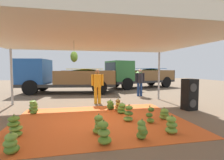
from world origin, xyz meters
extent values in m
plane|color=brown|center=(0.00, 3.00, 0.00)|extent=(40.00, 40.00, 0.00)
cube|color=#E05B23|center=(0.00, 0.00, 0.01)|extent=(5.64, 4.27, 0.01)
cylinder|color=#9EA0A5|center=(-3.80, 3.30, 1.34)|extent=(0.10, 0.10, 2.67)
cylinder|color=#9EA0A5|center=(3.80, 3.30, 1.34)|extent=(0.10, 0.10, 2.67)
cube|color=beige|center=(0.00, 0.00, 2.70)|extent=(8.00, 7.00, 0.06)
cube|color=beige|center=(0.00, -3.47, 2.53)|extent=(8.00, 0.04, 0.28)
cylinder|color=#4C422D|center=(-0.82, 0.32, 2.50)|extent=(0.01, 0.01, 0.34)
ellipsoid|color=#477523|center=(-0.82, 0.32, 2.13)|extent=(0.24, 0.24, 0.36)
ellipsoid|color=#477523|center=(-2.54, 1.85, 0.08)|extent=(0.41, 0.41, 0.14)
ellipsoid|color=#6B9E38|center=(-2.50, 1.89, 0.15)|extent=(0.43, 0.43, 0.14)
ellipsoid|color=#477523|center=(-2.53, 1.87, 0.22)|extent=(0.42, 0.42, 0.14)
ellipsoid|color=#6B9E38|center=(-2.53, 1.91, 0.29)|extent=(0.32, 0.32, 0.14)
ellipsoid|color=#75A83D|center=(-2.54, 1.87, 0.36)|extent=(0.31, 0.31, 0.14)
cylinder|color=olive|center=(-2.52, 1.88, 0.42)|extent=(0.04, 0.04, 0.12)
ellipsoid|color=#996628|center=(0.87, 1.10, 0.07)|extent=(0.28, 0.28, 0.13)
ellipsoid|color=#996628|center=(0.87, 1.09, 0.19)|extent=(0.24, 0.24, 0.13)
ellipsoid|color=gold|center=(0.89, 1.10, 0.31)|extent=(0.28, 0.28, 0.13)
ellipsoid|color=#996628|center=(0.88, 1.10, 0.42)|extent=(0.28, 0.28, 0.13)
cylinder|color=olive|center=(0.89, 1.10, 0.48)|extent=(0.04, 0.04, 0.12)
ellipsoid|color=#518428|center=(-2.38, 1.30, 0.07)|extent=(0.30, 0.30, 0.13)
ellipsoid|color=#6B9E38|center=(-2.34, 1.31, 0.15)|extent=(0.29, 0.29, 0.13)
ellipsoid|color=#518428|center=(-2.37, 1.33, 0.22)|extent=(0.33, 0.33, 0.13)
ellipsoid|color=#75A83D|center=(-2.36, 1.30, 0.30)|extent=(0.31, 0.31, 0.13)
ellipsoid|color=#60932D|center=(-2.34, 1.32, 0.37)|extent=(0.25, 0.25, 0.13)
cylinder|color=olive|center=(-2.35, 1.30, 0.43)|extent=(0.04, 0.04, 0.12)
ellipsoid|color=#6B9E38|center=(1.71, -1.54, 0.09)|extent=(0.39, 0.39, 0.17)
ellipsoid|color=#6B9E38|center=(1.72, -1.53, 0.24)|extent=(0.41, 0.41, 0.17)
ellipsoid|color=#75A83D|center=(1.71, -1.52, 0.39)|extent=(0.36, 0.36, 0.17)
cylinder|color=olive|center=(1.71, -1.54, 0.45)|extent=(0.04, 0.04, 0.12)
ellipsoid|color=#60932D|center=(-0.20, -1.16, 0.09)|extent=(0.36, 0.36, 0.17)
ellipsoid|color=#6B9E38|center=(-0.16, -1.15, 0.20)|extent=(0.37, 0.37, 0.17)
ellipsoid|color=#75A83D|center=(-0.16, -1.11, 0.31)|extent=(0.34, 0.34, 0.17)
ellipsoid|color=#6B9E38|center=(-0.19, -1.15, 0.42)|extent=(0.32, 0.32, 0.17)
cylinder|color=olive|center=(-0.18, -1.13, 0.48)|extent=(0.04, 0.04, 0.12)
ellipsoid|color=#60932D|center=(1.54, -0.60, 0.08)|extent=(0.27, 0.27, 0.15)
ellipsoid|color=#477523|center=(1.49, -0.61, 0.26)|extent=(0.30, 0.30, 0.15)
ellipsoid|color=#477523|center=(1.54, -0.62, 0.45)|extent=(0.27, 0.27, 0.15)
cylinder|color=olive|center=(1.51, -0.59, 0.51)|extent=(0.04, 0.04, 0.12)
ellipsoid|color=#518428|center=(-2.05, -1.86, 0.10)|extent=(0.36, 0.36, 0.18)
ellipsoid|color=#6B9E38|center=(-2.07, -1.86, 0.22)|extent=(0.38, 0.38, 0.18)
ellipsoid|color=#75A83D|center=(-2.05, -1.86, 0.35)|extent=(0.33, 0.33, 0.18)
cylinder|color=olive|center=(-2.05, -1.88, 0.41)|extent=(0.04, 0.04, 0.12)
ellipsoid|color=#477523|center=(0.66, 1.46, 0.08)|extent=(0.40, 0.40, 0.14)
ellipsoid|color=#477523|center=(0.62, 1.42, 0.16)|extent=(0.39, 0.39, 0.14)
ellipsoid|color=#60932D|center=(0.65, 1.42, 0.24)|extent=(0.39, 0.39, 0.14)
ellipsoid|color=#6B9E38|center=(0.62, 1.43, 0.32)|extent=(0.34, 0.34, 0.14)
cylinder|color=olive|center=(0.64, 1.44, 0.38)|extent=(0.04, 0.04, 0.12)
ellipsoid|color=#518428|center=(0.92, 0.67, 0.09)|extent=(0.46, 0.46, 0.17)
ellipsoid|color=#60932D|center=(0.92, 0.68, 0.21)|extent=(0.37, 0.37, 0.17)
ellipsoid|color=#60932D|center=(0.94, 0.65, 0.33)|extent=(0.31, 0.31, 0.17)
cylinder|color=olive|center=(0.94, 0.67, 0.39)|extent=(0.04, 0.04, 0.12)
ellipsoid|color=#6B9E38|center=(2.16, -0.32, 0.08)|extent=(0.33, 0.33, 0.15)
ellipsoid|color=#75A83D|center=(2.18, -0.35, 0.14)|extent=(0.35, 0.35, 0.15)
ellipsoid|color=#60932D|center=(2.14, -0.37, 0.20)|extent=(0.39, 0.39, 0.15)
ellipsoid|color=#477523|center=(2.16, -0.36, 0.25)|extent=(0.32, 0.32, 0.15)
ellipsoid|color=#75A83D|center=(2.16, -0.35, 0.31)|extent=(0.33, 0.33, 0.15)
cylinder|color=olive|center=(2.15, -0.34, 0.37)|extent=(0.04, 0.04, 0.12)
ellipsoid|color=#60932D|center=(-2.29, -0.94, 0.08)|extent=(0.39, 0.39, 0.14)
ellipsoid|color=#75A83D|center=(-2.28, -0.89, 0.21)|extent=(0.44, 0.44, 0.14)
ellipsoid|color=#60932D|center=(-2.32, -0.92, 0.33)|extent=(0.41, 0.41, 0.14)
ellipsoid|color=#60932D|center=(-2.32, -0.91, 0.46)|extent=(0.38, 0.38, 0.14)
cylinder|color=olive|center=(-2.31, -0.92, 0.52)|extent=(0.04, 0.04, 0.12)
ellipsoid|color=#75A83D|center=(0.90, -0.27, 0.08)|extent=(0.44, 0.44, 0.14)
ellipsoid|color=#477523|center=(0.91, -0.28, 0.27)|extent=(0.40, 0.40, 0.14)
ellipsoid|color=#518428|center=(0.92, -0.29, 0.45)|extent=(0.32, 0.32, 0.14)
cylinder|color=olive|center=(0.92, -0.29, 0.51)|extent=(0.04, 0.04, 0.12)
ellipsoid|color=#60932D|center=(-0.13, -1.81, 0.10)|extent=(0.34, 0.34, 0.18)
ellipsoid|color=#75A83D|center=(-0.15, -1.80, 0.28)|extent=(0.33, 0.33, 0.18)
ellipsoid|color=#60932D|center=(-0.17, -1.80, 0.45)|extent=(0.37, 0.37, 0.18)
cylinder|color=olive|center=(-0.15, -1.80, 0.51)|extent=(0.04, 0.04, 0.12)
ellipsoid|color=#518428|center=(0.79, -1.72, 0.10)|extent=(0.29, 0.29, 0.18)
ellipsoid|color=#477523|center=(0.82, -1.76, 0.20)|extent=(0.28, 0.28, 0.18)
ellipsoid|color=#6B9E38|center=(0.79, -1.77, 0.30)|extent=(0.24, 0.24, 0.18)
ellipsoid|color=#6B9E38|center=(0.79, -1.73, 0.40)|extent=(0.21, 0.21, 0.18)
cylinder|color=olive|center=(0.80, -1.74, 0.46)|extent=(0.04, 0.04, 0.12)
cube|color=#2D2D2D|center=(-1.35, 7.09, 0.60)|extent=(6.94, 3.43, 0.20)
cube|color=#1E4C93|center=(-3.72, 7.44, 1.55)|extent=(2.17, 2.53, 1.70)
cube|color=#232D38|center=(-4.65, 7.57, 1.89)|extent=(0.31, 1.97, 0.75)
cube|color=brown|center=(-0.28, 5.71, 1.15)|extent=(4.09, 0.68, 0.90)
cube|color=brown|center=(0.07, 8.10, 1.15)|extent=(4.09, 0.68, 0.90)
cube|color=brown|center=(1.90, 6.61, 1.15)|extent=(0.44, 2.47, 0.90)
ellipsoid|color=#518428|center=(-0.10, 6.91, 1.20)|extent=(3.89, 2.59, 1.00)
cube|color=yellow|center=(-0.10, 6.91, 1.72)|extent=(2.72, 2.23, 0.04)
cylinder|color=black|center=(-3.75, 6.28, 0.50)|extent=(1.03, 0.42, 1.00)
cylinder|color=black|center=(-3.42, 8.55, 0.50)|extent=(1.03, 0.42, 1.00)
cylinder|color=black|center=(0.72, 5.63, 0.50)|extent=(1.03, 0.42, 1.00)
cylinder|color=black|center=(1.05, 7.89, 0.50)|extent=(1.03, 0.42, 1.00)
cube|color=#2D2D2D|center=(5.02, 9.25, 0.60)|extent=(6.76, 4.00, 0.20)
cube|color=#2D6B33|center=(2.82, 8.60, 1.55)|extent=(2.31, 2.52, 1.70)
cube|color=#232D38|center=(1.95, 8.34, 1.89)|extent=(0.54, 1.76, 0.75)
cube|color=brown|center=(6.49, 8.54, 1.15)|extent=(3.81, 1.20, 0.90)
cube|color=brown|center=(5.87, 10.65, 1.15)|extent=(3.81, 1.20, 0.90)
cube|color=brown|center=(8.03, 10.14, 1.15)|extent=(0.73, 2.21, 0.90)
ellipsoid|color=#518428|center=(6.18, 9.59, 1.22)|extent=(3.88, 2.83, 1.05)
cube|color=#19569E|center=(6.18, 9.59, 1.77)|extent=(2.77, 2.34, 0.04)
cylinder|color=black|center=(3.24, 7.64, 0.50)|extent=(1.04, 0.55, 1.00)
cylinder|color=black|center=(2.65, 9.63, 0.50)|extent=(1.04, 0.55, 1.00)
cylinder|color=black|center=(7.39, 8.87, 0.50)|extent=(1.04, 0.55, 1.00)
cylinder|color=black|center=(6.80, 10.86, 0.50)|extent=(1.04, 0.55, 1.00)
cylinder|color=orange|center=(0.15, 2.81, 0.41)|extent=(0.16, 0.16, 0.83)
cylinder|color=orange|center=(0.34, 2.81, 0.41)|extent=(0.16, 0.16, 0.83)
cylinder|color=orange|center=(0.25, 2.81, 1.14)|extent=(0.38, 0.38, 0.62)
cylinder|color=orange|center=(-0.01, 2.81, 1.18)|extent=(0.12, 0.12, 0.55)
cylinder|color=orange|center=(0.50, 2.81, 1.18)|extent=(0.12, 0.12, 0.55)
sphere|color=#936B4C|center=(0.25, 2.81, 1.59)|extent=(0.22, 0.22, 0.22)
cylinder|color=navy|center=(3.06, 4.59, 0.42)|extent=(0.16, 0.16, 0.84)
cylinder|color=navy|center=(3.25, 4.59, 0.42)|extent=(0.16, 0.16, 0.84)
cylinder|color=#26262D|center=(3.15, 4.59, 1.16)|extent=(0.39, 0.39, 0.63)
cylinder|color=#26262D|center=(2.90, 4.59, 1.19)|extent=(0.12, 0.12, 0.56)
cylinder|color=#26262D|center=(3.41, 4.59, 1.19)|extent=(0.12, 0.12, 0.56)
sphere|color=tan|center=(3.15, 4.59, 1.61)|extent=(0.23, 0.23, 0.23)
cube|color=black|center=(3.90, 0.73, 0.31)|extent=(0.60, 0.53, 0.62)
cylinder|color=#383838|center=(3.90, 0.49, 0.31)|extent=(0.34, 0.08, 0.34)
cube|color=black|center=(3.90, 0.73, 0.97)|extent=(0.60, 0.53, 0.68)
cylinder|color=#383838|center=(3.90, 0.49, 0.97)|extent=(0.34, 0.08, 0.34)
camera|label=1|loc=(-0.72, -5.53, 1.72)|focal=27.11mm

